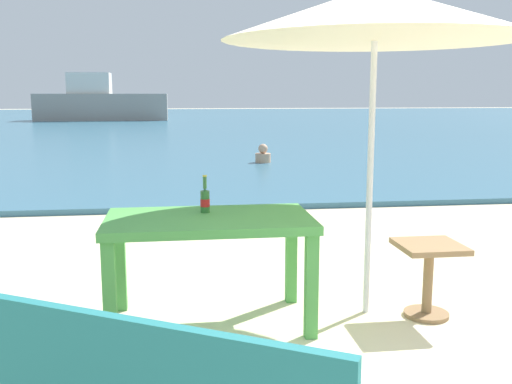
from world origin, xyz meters
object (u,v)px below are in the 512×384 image
at_px(beer_bottle_amber, 205,199).
at_px(swimmer_person, 263,155).
at_px(boat_fishing_trawler, 100,103).
at_px(patio_umbrella, 375,14).
at_px(side_table_wood, 428,269).
at_px(picnic_table_green, 209,232).

bearing_deg(beer_bottle_amber, swimmer_person, 78.99).
bearing_deg(boat_fishing_trawler, swimmer_person, -73.95).
distance_m(patio_umbrella, side_table_wood, 1.82).
height_order(side_table_wood, boat_fishing_trawler, boat_fishing_trawler).
distance_m(picnic_table_green, beer_bottle_amber, 0.25).
xyz_separation_m(picnic_table_green, swimmer_person, (1.66, 8.76, -0.41)).
distance_m(picnic_table_green, side_table_wood, 1.58).
height_order(patio_umbrella, boat_fishing_trawler, boat_fishing_trawler).
distance_m(picnic_table_green, boat_fishing_trawler, 30.49).
bearing_deg(side_table_wood, swimmer_person, 89.33).
distance_m(beer_bottle_amber, side_table_wood, 1.67).
height_order(picnic_table_green, patio_umbrella, patio_umbrella).
xyz_separation_m(patio_umbrella, boat_fishing_trawler, (-5.64, 30.11, -1.09)).
relative_size(beer_bottle_amber, patio_umbrella, 0.12).
bearing_deg(patio_umbrella, beer_bottle_amber, 175.18).
bearing_deg(boat_fishing_trawler, beer_bottle_amber, -81.51).
relative_size(beer_bottle_amber, swimmer_person, 0.65).
distance_m(side_table_wood, boat_fishing_trawler, 30.85).
relative_size(beer_bottle_amber, side_table_wood, 0.49).
bearing_deg(picnic_table_green, beer_bottle_amber, 97.22).
xyz_separation_m(patio_umbrella, side_table_wood, (0.41, -0.14, -1.76)).
relative_size(patio_umbrella, swimmer_person, 5.61).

